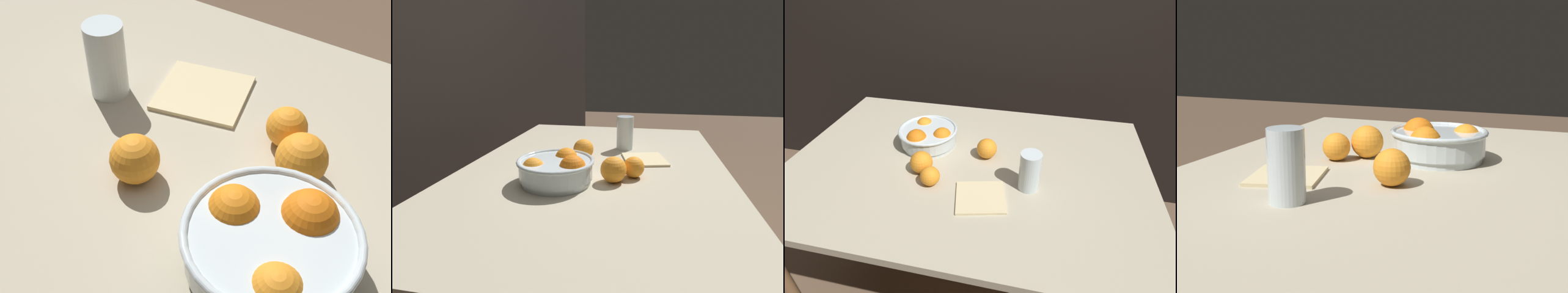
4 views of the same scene
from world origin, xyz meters
TOP-DOWN VIEW (x-y plane):
  - dining_table at (0.00, 0.00)m, footprint 1.36×0.92m
  - fruit_bowl at (-0.18, 0.09)m, footprint 0.24×0.24m
  - juice_glass at (0.24, -0.09)m, footprint 0.07×0.07m
  - orange_loose_near_bowl at (-0.09, -0.14)m, footprint 0.07×0.07m
  - orange_loose_front at (-0.15, -0.08)m, footprint 0.08×0.08m
  - orange_loose_aside at (0.07, 0.06)m, footprint 0.08×0.08m
  - napkin at (0.09, -0.17)m, footprint 0.19×0.19m

SIDE VIEW (x-z plane):
  - dining_table at x=0.00m, z-range 0.30..1.07m
  - napkin at x=0.09m, z-range 0.76..0.77m
  - orange_loose_near_bowl at x=-0.09m, z-range 0.76..0.83m
  - orange_loose_aside at x=0.07m, z-range 0.76..0.84m
  - orange_loose_front at x=-0.15m, z-range 0.76..0.85m
  - fruit_bowl at x=-0.18m, z-range 0.76..0.86m
  - juice_glass at x=0.24m, z-range 0.76..0.90m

